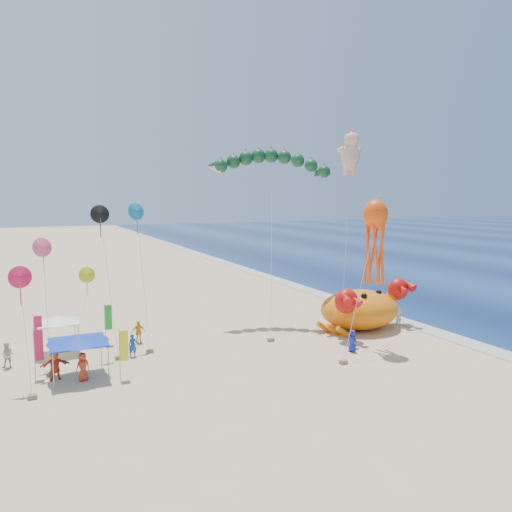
{
  "coord_description": "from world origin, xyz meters",
  "views": [
    {
      "loc": [
        -18.48,
        -33.12,
        11.24
      ],
      "look_at": [
        -2.0,
        2.0,
        6.5
      ],
      "focal_mm": 35.0,
      "sensor_mm": 36.0,
      "label": 1
    }
  ],
  "objects_px": {
    "canopy_white": "(57,320)",
    "crab_inflatable": "(361,308)",
    "octopus_kite": "(375,236)",
    "cherub_kite": "(351,152)",
    "canopy_blue": "(78,339)",
    "dragon_kite": "(270,166)"
  },
  "relations": [
    {
      "from": "canopy_white",
      "to": "crab_inflatable",
      "type": "bearing_deg",
      "value": -9.34
    },
    {
      "from": "crab_inflatable",
      "to": "octopus_kite",
      "type": "relative_size",
      "value": 0.85
    },
    {
      "from": "cherub_kite",
      "to": "canopy_blue",
      "type": "bearing_deg",
      "value": -162.15
    },
    {
      "from": "cherub_kite",
      "to": "octopus_kite",
      "type": "distance_m",
      "value": 14.28
    },
    {
      "from": "crab_inflatable",
      "to": "canopy_blue",
      "type": "bearing_deg",
      "value": -175.32
    },
    {
      "from": "crab_inflatable",
      "to": "octopus_kite",
      "type": "height_order",
      "value": "octopus_kite"
    },
    {
      "from": "dragon_kite",
      "to": "canopy_blue",
      "type": "relative_size",
      "value": 4.07
    },
    {
      "from": "canopy_white",
      "to": "cherub_kite",
      "type": "bearing_deg",
      "value": 5.66
    },
    {
      "from": "cherub_kite",
      "to": "canopy_white",
      "type": "relative_size",
      "value": 5.71
    },
    {
      "from": "octopus_kite",
      "to": "canopy_blue",
      "type": "xyz_separation_m",
      "value": [
        -20.43,
        2.66,
        -5.87
      ]
    },
    {
      "from": "dragon_kite",
      "to": "canopy_blue",
      "type": "xyz_separation_m",
      "value": [
        -17.24,
        -7.95,
        -11.31
      ]
    },
    {
      "from": "dragon_kite",
      "to": "canopy_blue",
      "type": "height_order",
      "value": "dragon_kite"
    },
    {
      "from": "dragon_kite",
      "to": "canopy_blue",
      "type": "bearing_deg",
      "value": -155.24
    },
    {
      "from": "dragon_kite",
      "to": "canopy_white",
      "type": "height_order",
      "value": "dragon_kite"
    },
    {
      "from": "canopy_blue",
      "to": "canopy_white",
      "type": "distance_m",
      "value": 5.8
    },
    {
      "from": "dragon_kite",
      "to": "cherub_kite",
      "type": "relative_size",
      "value": 0.86
    },
    {
      "from": "cherub_kite",
      "to": "canopy_white",
      "type": "height_order",
      "value": "cherub_kite"
    },
    {
      "from": "dragon_kite",
      "to": "canopy_white",
      "type": "bearing_deg",
      "value": -173.01
    },
    {
      "from": "crab_inflatable",
      "to": "canopy_blue",
      "type": "distance_m",
      "value": 22.83
    },
    {
      "from": "canopy_blue",
      "to": "dragon_kite",
      "type": "bearing_deg",
      "value": 24.76
    },
    {
      "from": "octopus_kite",
      "to": "canopy_blue",
      "type": "relative_size",
      "value": 2.98
    },
    {
      "from": "cherub_kite",
      "to": "canopy_white",
      "type": "bearing_deg",
      "value": -174.34
    }
  ]
}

